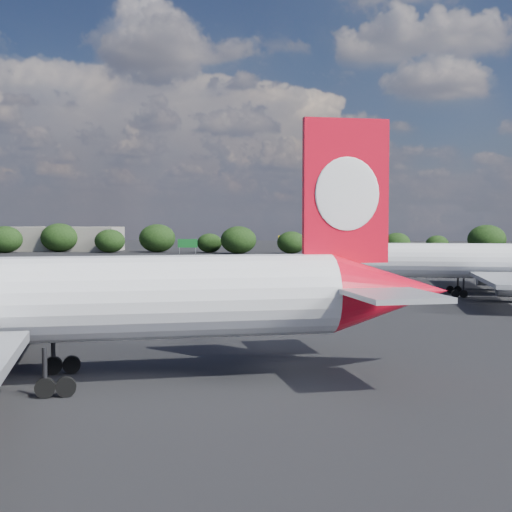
{
  "coord_description": "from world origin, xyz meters",
  "views": [
    {
      "loc": [
        20.07,
        -39.59,
        10.71
      ],
      "look_at": [
        16.0,
        12.0,
        8.0
      ],
      "focal_mm": 50.0,
      "sensor_mm": 36.0,
      "label": 1
    }
  ],
  "objects": [
    {
      "name": "billboard_yellow",
      "position": [
        12.0,
        182.0,
        3.87
      ],
      "size": [
        5.0,
        0.3,
        5.5
      ],
      "color": "gold",
      "rests_on": "ground"
    },
    {
      "name": "horizon_treeline",
      "position": [
        9.38,
        179.95,
        4.13
      ],
      "size": [
        207.43,
        17.48,
        9.25
      ],
      "color": "black",
      "rests_on": "ground"
    },
    {
      "name": "qantas_airliner",
      "position": [
        2.92,
        4.49,
        5.36
      ],
      "size": [
        53.12,
        50.93,
        17.61
      ],
      "color": "white",
      "rests_on": "ground"
    },
    {
      "name": "highway_sign",
      "position": [
        -18.0,
        176.0,
        3.13
      ],
      "size": [
        6.0,
        0.3,
        4.5
      ],
      "color": "#156925",
      "rests_on": "ground"
    },
    {
      "name": "china_southern_airliner",
      "position": [
        41.06,
        61.3,
        4.71
      ],
      "size": [
        47.43,
        45.1,
        15.48
      ],
      "color": "white",
      "rests_on": "ground"
    },
    {
      "name": "ground",
      "position": [
        0.0,
        60.0,
        0.0
      ],
      "size": [
        500.0,
        500.0,
        0.0
      ],
      "primitive_type": "plane",
      "color": "black",
      "rests_on": "ground"
    },
    {
      "name": "terminal_building",
      "position": [
        -65.0,
        192.0,
        4.0
      ],
      "size": [
        42.0,
        16.0,
        8.0
      ],
      "color": "gray",
      "rests_on": "ground"
    }
  ]
}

